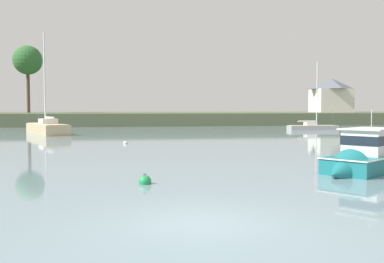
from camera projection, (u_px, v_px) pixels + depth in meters
The scene contains 9 objects.
ground_plane at pixel (201, 221), 10.41m from camera, with size 466.65×466.65×0.00m, color gray.
far_shore_bank at pixel (131, 118), 86.18m from camera, with size 209.99×41.67×2.02m, color #4C563D.
sailboat_grey at pixel (313, 128), 56.30m from camera, with size 6.52×1.74×9.22m.
cruiser_teal at pixel (366, 161), 18.76m from camera, with size 6.67×5.55×3.43m.
sailboat_sand at pixel (47, 131), 47.08m from camera, with size 5.91×9.37×11.91m.
mooring_buoy_white at pixel (126, 143), 33.73m from camera, with size 0.34×0.34×0.39m.
mooring_buoy_green at pixel (145, 182), 15.63m from camera, with size 0.46×0.46×0.52m.
shore_tree_inland_b at pixel (28, 61), 80.53m from camera, with size 5.40×5.40×12.51m.
cottage_hillside at pixel (331, 95), 93.65m from camera, with size 8.16×6.71×7.34m.
Camera 1 is at (-1.89, -10.11, 2.71)m, focal length 40.44 mm.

